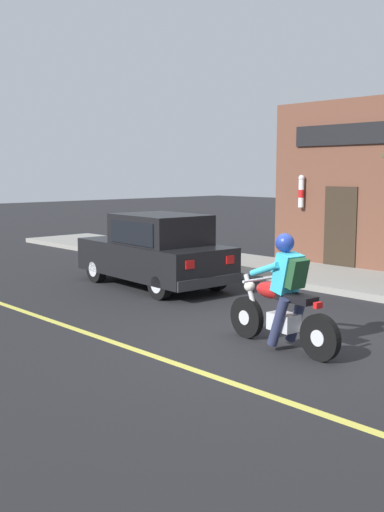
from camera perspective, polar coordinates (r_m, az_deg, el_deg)
name	(u,v)px	position (r m, az deg, el deg)	size (l,w,h in m)	color
ground_plane	(278,341)	(8.92, 8.17, -7.98)	(80.00, 80.00, 0.00)	black
sidewalk_curb	(303,274)	(14.36, 10.54, -1.67)	(2.60, 22.00, 0.14)	gray
lane_stripe	(61,324)	(9.96, -12.33, -6.36)	(0.12, 19.80, 0.01)	#D1C64C
motorcycle_with_rider	(283,301)	(8.37, 8.63, -4.27)	(0.61, 2.02, 1.62)	black
car_hatchback	(155,251)	(12.82, -3.50, 0.45)	(1.91, 3.89, 1.57)	black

